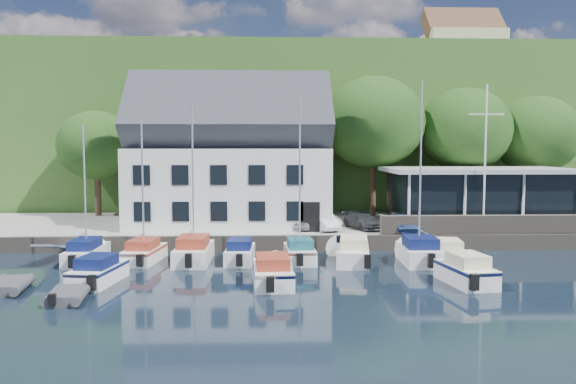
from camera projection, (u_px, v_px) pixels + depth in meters
name	position (u px, v px, depth m)	size (l,w,h in m)	color
ground	(364.00, 296.00, 24.85)	(180.00, 180.00, 0.00)	black
quay	(325.00, 228.00, 42.25)	(60.00, 13.00, 1.00)	#9C9C96
quay_face	(335.00, 243.00, 35.77)	(60.00, 0.30, 1.00)	#5E574B
hillside	(296.00, 138.00, 85.98)	(160.00, 75.00, 16.00)	#375A21
field_patch	(342.00, 90.00, 93.58)	(50.00, 30.00, 0.30)	#606733
farmhouse	(462.00, 47.00, 75.82)	(10.40, 7.00, 8.20)	#C4B796
harbor_building	(230.00, 165.00, 40.62)	(14.40, 8.20, 8.70)	silver
club_pavilion	(477.00, 196.00, 40.93)	(13.20, 7.20, 4.10)	black
seawall	(518.00, 224.00, 36.50)	(18.00, 0.50, 1.20)	#5E574B
gangway	(62.00, 259.00, 33.25)	(1.20, 6.00, 1.40)	silver
car_silver	(302.00, 221.00, 38.55)	(1.33, 3.32, 1.13)	#BABBC0
car_white	(324.00, 221.00, 38.10)	(1.23, 3.51, 1.16)	silver
car_dgrey	(362.00, 221.00, 38.67)	(1.53, 3.76, 1.09)	#333338
car_blue	(403.00, 222.00, 37.58)	(1.36, 3.46, 1.18)	#2B4986
flagpole	(485.00, 159.00, 36.73)	(2.32, 0.20, 9.67)	silver
tree_0	(97.00, 163.00, 45.78)	(6.28, 6.28, 8.58)	#173610
tree_1	(184.00, 148.00, 45.59)	(8.12, 8.12, 11.10)	#173610
tree_2	(290.00, 150.00, 45.62)	(7.89, 7.89, 10.79)	#173610
tree_3	(373.00, 146.00, 45.87)	(8.34, 8.34, 11.39)	#173610
tree_4	(464.00, 151.00, 46.57)	(7.69, 7.69, 10.51)	#173610
tree_5	(535.00, 155.00, 47.16)	(7.24, 7.24, 9.90)	#173610
boat_r1_0	(85.00, 188.00, 31.92)	(1.73, 6.21, 8.55)	white
boat_r1_1	(143.00, 191.00, 32.07)	(1.81, 5.49, 8.21)	white
boat_r1_2	(193.00, 180.00, 31.87)	(2.07, 6.29, 9.54)	white
boat_r1_3	(240.00, 250.00, 32.27)	(1.69, 5.20, 1.37)	white
boat_r1_4	(300.00, 189.00, 32.10)	(1.75, 5.21, 8.47)	white
boat_r1_5	(353.00, 249.00, 32.21)	(1.94, 6.65, 1.51)	white
boat_r1_6	(420.00, 179.00, 31.64)	(2.16, 5.75, 9.57)	white
boat_r1_7	(446.00, 251.00, 32.15)	(1.88, 5.20, 1.37)	white
boat_r2_0	(98.00, 269.00, 27.23)	(1.81, 5.34, 1.40)	white
boat_r2_2	(272.00, 269.00, 27.13)	(1.99, 6.02, 1.43)	white
boat_r2_4	(466.00, 268.00, 27.03)	(1.84, 5.13, 1.54)	white
dinghy_0	(9.00, 284.00, 25.75)	(1.78, 2.96, 0.69)	#3D3D42
dinghy_1	(68.00, 294.00, 24.11)	(1.65, 2.75, 0.64)	#3D3D42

